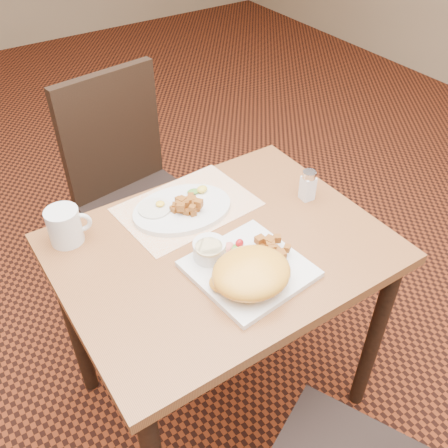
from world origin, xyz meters
TOP-DOWN VIEW (x-y plane):
  - ground at (0.00, 0.00)m, footprint 8.00×8.00m
  - table at (0.00, 0.00)m, footprint 0.90×0.70m
  - chair_far at (0.03, 0.68)m, footprint 0.48×0.49m
  - placemat at (0.01, 0.20)m, footprint 0.42×0.31m
  - plate_square at (0.00, -0.13)m, footprint 0.31×0.31m
  - plate_oval at (-0.02, 0.19)m, footprint 0.33×0.27m
  - hollandaise_mound at (-0.03, -0.18)m, footprint 0.21×0.18m
  - ramekin at (-0.06, -0.04)m, footprint 0.09×0.09m
  - garnish_sq at (-0.00, -0.05)m, footprint 0.09×0.05m
  - fried_egg at (-0.09, 0.23)m, footprint 0.10×0.10m
  - garnish_ov at (0.06, 0.23)m, footprint 0.07×0.04m
  - salt_shaker at (0.34, 0.03)m, footprint 0.05×0.05m
  - coffee_mug at (-0.35, 0.26)m, footprint 0.12×0.09m
  - home_fries_sq at (0.08, -0.11)m, footprint 0.09×0.11m
  - home_fries_ov at (-0.01, 0.17)m, footprint 0.10×0.10m

SIDE VIEW (x-z plane):
  - ground at x=0.00m, z-range 0.00..0.00m
  - chair_far at x=0.03m, z-range 0.05..1.02m
  - table at x=0.00m, z-range 0.27..1.02m
  - placemat at x=0.01m, z-range 0.75..0.75m
  - plate_square at x=0.00m, z-range 0.75..0.77m
  - plate_oval at x=-0.02m, z-range 0.75..0.77m
  - fried_egg at x=-0.09m, z-range 0.76..0.78m
  - garnish_sq at x=0.00m, z-range 0.76..0.79m
  - garnish_ov at x=0.06m, z-range 0.77..0.79m
  - home_fries_sq at x=0.08m, z-range 0.76..0.81m
  - home_fries_ov at x=-0.01m, z-range 0.77..0.81m
  - ramekin at x=-0.06m, z-range 0.77..0.82m
  - hollandaise_mound at x=-0.03m, z-range 0.76..0.84m
  - salt_shaker at x=0.34m, z-range 0.75..0.85m
  - coffee_mug at x=-0.35m, z-range 0.75..0.86m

